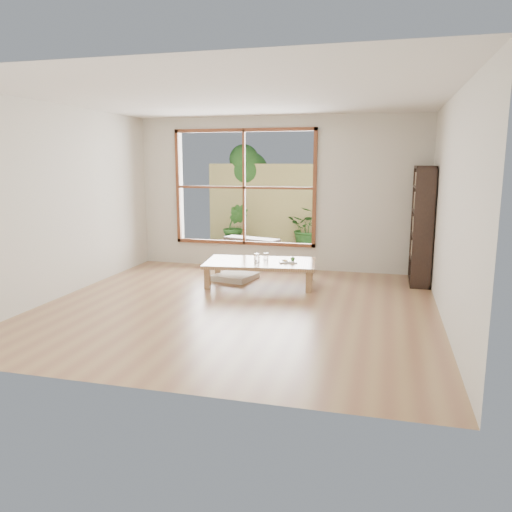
# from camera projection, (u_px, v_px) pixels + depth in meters

# --- Properties ---
(ground) EXTENTS (5.00, 5.00, 0.00)m
(ground) POSITION_uv_depth(u_px,v_px,m) (238.00, 306.00, 6.46)
(ground) COLOR #AA8355
(ground) RESTS_ON ground
(low_table) EXTENTS (1.74, 1.11, 0.36)m
(low_table) POSITION_uv_depth(u_px,v_px,m) (261.00, 264.00, 7.54)
(low_table) COLOR #A67B50
(low_table) RESTS_ON ground
(floor_cushion) EXTENTS (0.70, 0.70, 0.09)m
(floor_cushion) POSITION_uv_depth(u_px,v_px,m) (235.00, 277.00, 7.93)
(floor_cushion) COLOR beige
(floor_cushion) RESTS_ON ground
(bookshelf) EXTENTS (0.29, 0.80, 1.78)m
(bookshelf) POSITION_uv_depth(u_px,v_px,m) (422.00, 226.00, 7.52)
(bookshelf) COLOR #30211A
(bookshelf) RESTS_ON ground
(glass_tall) EXTENTS (0.08, 0.08, 0.14)m
(glass_tall) POSITION_uv_depth(u_px,v_px,m) (257.00, 258.00, 7.40)
(glass_tall) COLOR silver
(glass_tall) RESTS_ON low_table
(glass_mid) EXTENTS (0.07, 0.07, 0.10)m
(glass_mid) POSITION_uv_depth(u_px,v_px,m) (266.00, 256.00, 7.64)
(glass_mid) COLOR silver
(glass_mid) RESTS_ON low_table
(glass_short) EXTENTS (0.08, 0.08, 0.10)m
(glass_short) POSITION_uv_depth(u_px,v_px,m) (257.00, 257.00, 7.62)
(glass_short) COLOR silver
(glass_short) RESTS_ON low_table
(glass_small) EXTENTS (0.06, 0.06, 0.07)m
(glass_small) POSITION_uv_depth(u_px,v_px,m) (258.00, 259.00, 7.57)
(glass_small) COLOR silver
(glass_small) RESTS_ON low_table
(food_tray) EXTENTS (0.30, 0.25, 0.08)m
(food_tray) POSITION_uv_depth(u_px,v_px,m) (289.00, 261.00, 7.46)
(food_tray) COLOR white
(food_tray) RESTS_ON low_table
(deck) EXTENTS (2.80, 2.00, 0.05)m
(deck) POSITION_uv_depth(u_px,v_px,m) (260.00, 255.00, 9.99)
(deck) COLOR #353027
(deck) RESTS_ON ground
(garden_bench) EXTENTS (1.17, 0.65, 0.36)m
(garden_bench) POSITION_uv_depth(u_px,v_px,m) (252.00, 241.00, 9.73)
(garden_bench) COLOR #30211A
(garden_bench) RESTS_ON deck
(bamboo_fence) EXTENTS (2.80, 0.06, 1.80)m
(bamboo_fence) POSITION_uv_depth(u_px,v_px,m) (271.00, 206.00, 10.78)
(bamboo_fence) COLOR tan
(bamboo_fence) RESTS_ON ground
(shrub_right) EXTENTS (0.87, 0.77, 0.90)m
(shrub_right) POSITION_uv_depth(u_px,v_px,m) (309.00, 228.00, 10.47)
(shrub_right) COLOR #2F5C21
(shrub_right) RESTS_ON deck
(shrub_left) EXTENTS (0.60, 0.52, 0.96)m
(shrub_left) POSITION_uv_depth(u_px,v_px,m) (235.00, 226.00, 10.54)
(shrub_left) COLOR #2F5C21
(shrub_left) RESTS_ON deck
(garden_tree) EXTENTS (1.04, 0.85, 2.22)m
(garden_tree) POSITION_uv_depth(u_px,v_px,m) (245.00, 172.00, 11.10)
(garden_tree) COLOR #4C3D2D
(garden_tree) RESTS_ON ground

